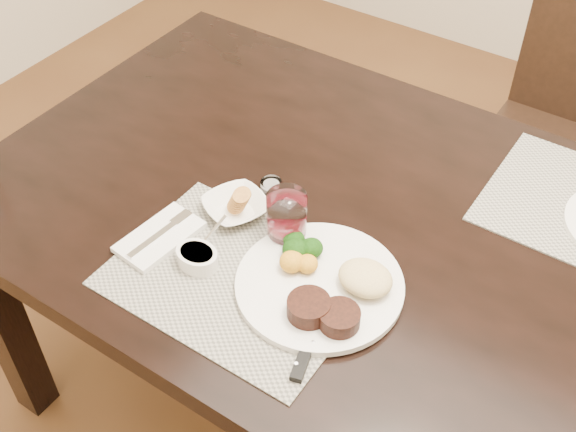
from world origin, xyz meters
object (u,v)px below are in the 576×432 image
Objects in this scene: cracker_bowl at (236,206)px; wine_glass_near at (287,219)px; chair_far at (569,121)px; dinner_plate at (326,285)px; steak_knife at (314,344)px.

cracker_bowl is 1.53× the size of wine_glass_near.
cracker_bowl is at bearing -111.28° from chair_far.
cracker_bowl is 0.13m from wine_glass_near.
chair_far is at bearing 68.72° from cracker_bowl.
dinner_plate and cracker_bowl have the same top height.
cracker_bowl reaches higher than steak_knife.
dinner_plate is at bearing -29.52° from wine_glass_near.
wine_glass_near is at bearing -105.24° from chair_far.
chair_far is 3.66× the size of steak_knife.
wine_glass_near is at bearing 118.25° from steak_knife.
chair_far is 8.41× the size of wine_glass_near.
cracker_bowl is at bearing 180.00° from wine_glass_near.
steak_knife is 0.36m from cracker_bowl.
dinner_plate is 1.89× the size of cracker_bowl.
cracker_bowl is at bearing 148.65° from dinner_plate.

